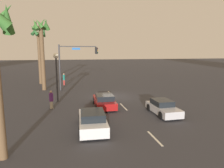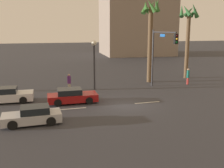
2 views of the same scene
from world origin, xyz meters
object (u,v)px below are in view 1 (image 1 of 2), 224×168
Objects in this scene: streetlamp at (56,67)px; palm_tree_2 at (42,41)px; car_0 at (92,120)px; palm_tree_1 at (39,44)px; pedestrian_1 at (51,99)px; pedestrian_0 at (64,79)px; car_2 at (104,101)px; traffic_signal at (73,59)px; car_1 at (163,108)px.

palm_tree_2 is (7.39, 2.24, 3.08)m from streetlamp.
palm_tree_1 is at bearing 15.83° from car_0.
pedestrian_1 is at bearing -169.89° from palm_tree_2.
car_2 is at bearing -163.68° from pedestrian_0.
traffic_signal is 8.68m from palm_tree_1.
streetlamp reaches higher than pedestrian_0.
car_1 is 10.37m from pedestrian_1.
palm_tree_2 reaches higher than streetlamp.
palm_tree_1 is at bearing 14.35° from streetlamp.
pedestrian_0 is at bearing 6.82° from car_0.
car_1 is at bearing -124.84° from streetlamp.
car_2 is 6.38m from streetlamp.
pedestrian_0 is (4.45, 1.44, -3.30)m from traffic_signal.
car_1 is 2.08× the size of pedestrian_0.
traffic_signal reaches higher than car_0.
car_0 is 2.34× the size of pedestrian_0.
traffic_signal is (13.11, 7.34, 3.75)m from car_1.
traffic_signal is 6.97m from streetlamp.
streetlamp is at bearing -165.65° from palm_tree_1.
car_2 is 2.50× the size of pedestrian_1.
pedestrian_1 is at bearing 85.22° from car_2.
pedestrian_1 is 0.18× the size of palm_tree_1.
palm_tree_1 is at bearing 10.48° from pedestrian_1.
pedestrian_1 reaches higher than car_1.
car_2 is 5.08m from pedestrian_1.
traffic_signal is (15.28, 0.92, 3.70)m from car_0.
car_2 is 2.30× the size of pedestrian_0.
palm_tree_1 is (2.06, 3.82, 5.62)m from pedestrian_0.
traffic_signal is 0.66× the size of palm_tree_1.
car_0 is 0.70× the size of traffic_signal.
pedestrian_1 is at bearing 68.79° from car_1.
car_1 is 0.62× the size of traffic_signal.
palm_tree_2 is (10.47, 6.84, 6.23)m from car_2.
car_1 is 15.48m from traffic_signal.
pedestrian_1 is at bearing 176.33° from pedestrian_0.
palm_tree_1 reaches higher than car_0.
car_1 is at bearing -150.75° from traffic_signal.
car_1 is at bearing -140.31° from palm_tree_2.
car_2 is 0.45× the size of palm_tree_1.
pedestrian_1 is 11.80m from palm_tree_2.
palm_tree_2 is at bearing 144.46° from pedestrian_0.
traffic_signal is 10.23m from pedestrian_1.
palm_tree_2 is (13.80, 11.46, 6.26)m from car_1.
palm_tree_2 is at bearing 16.84° from streetlamp.
streetlamp is (3.09, 4.61, 3.15)m from car_2.
car_2 is at bearing -123.84° from streetlamp.
car_1 is at bearing -125.82° from car_2.
pedestrian_0 is 7.10m from palm_tree_1.
car_2 is 0.44× the size of palm_tree_2.
car_0 is 2.54× the size of pedestrian_1.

